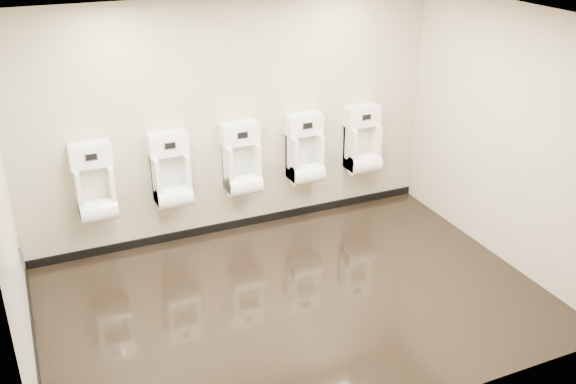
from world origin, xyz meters
The scene contains 15 objects.
ground centered at (0.00, 0.00, 0.00)m, with size 5.00×3.50×0.00m, color black.
ceiling centered at (0.00, 0.00, 2.80)m, with size 5.00×3.50×0.00m, color white.
back_wall centered at (0.00, 1.75, 1.40)m, with size 5.00×0.02×2.80m, color #BBAA8E.
front_wall centered at (0.00, -1.75, 1.40)m, with size 5.00×0.02×2.80m, color #BBAA8E.
left_wall centered at (-2.50, 0.00, 1.40)m, with size 0.02×3.50×2.80m, color #BBAA8E.
right_wall centered at (2.50, 0.00, 1.40)m, with size 0.02×3.50×2.80m, color #BBAA8E.
tile_overlay_left centered at (-2.50, 0.00, 1.40)m, with size 0.01×3.50×2.80m, color white.
skirting_back centered at (0.00, 1.74, 0.05)m, with size 5.00×0.02×0.10m, color black.
skirting_left centered at (-2.49, 0.00, 0.05)m, with size 0.02×3.50×0.10m, color black.
access_panel centered at (-2.48, 1.20, 0.50)m, with size 0.04×0.25×0.25m.
urinal_0 centered at (-1.65, 1.60, 0.90)m, with size 0.45×0.34×0.84m.
urinal_1 centered at (-0.81, 1.60, 0.90)m, with size 0.45×0.34×0.84m.
urinal_2 centered at (0.03, 1.60, 0.90)m, with size 0.45×0.34×0.84m.
urinal_3 centered at (0.85, 1.60, 0.90)m, with size 0.45×0.34×0.84m.
urinal_4 centered at (1.65, 1.60, 0.90)m, with size 0.45×0.34×0.84m.
Camera 1 is at (-2.25, -4.98, 3.77)m, focal length 40.00 mm.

